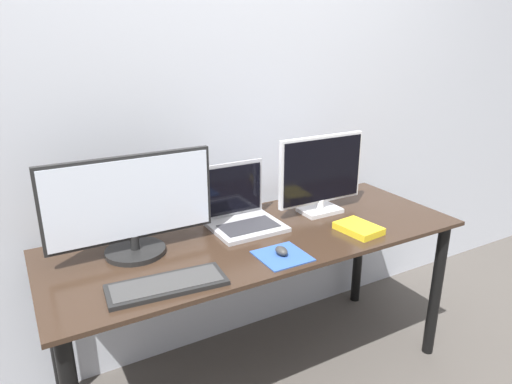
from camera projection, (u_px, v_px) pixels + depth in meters
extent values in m
cube|color=silver|center=(217.00, 102.00, 2.12)|extent=(7.00, 0.05, 2.50)
cube|color=#332319|center=(260.00, 237.00, 1.96)|extent=(1.79, 0.67, 0.02)
cylinder|color=black|center=(436.00, 291.00, 2.24)|extent=(0.05, 0.05, 0.72)
cylinder|color=black|center=(54.00, 333.00, 1.92)|extent=(0.05, 0.05, 0.72)
cylinder|color=black|center=(359.00, 247.00, 2.70)|extent=(0.05, 0.05, 0.72)
cylinder|color=black|center=(136.00, 251.00, 1.79)|extent=(0.23, 0.23, 0.02)
cylinder|color=black|center=(135.00, 242.00, 1.78)|extent=(0.04, 0.04, 0.06)
cube|color=black|center=(130.00, 198.00, 1.72)|extent=(0.64, 0.02, 0.33)
cube|color=silver|center=(131.00, 199.00, 1.71)|extent=(0.62, 0.01, 0.31)
cube|color=silver|center=(320.00, 210.00, 2.21)|extent=(0.19, 0.13, 0.02)
cylinder|color=silver|center=(320.00, 204.00, 2.20)|extent=(0.04, 0.04, 0.04)
cube|color=silver|center=(321.00, 170.00, 2.14)|extent=(0.46, 0.02, 0.32)
cube|color=black|center=(323.00, 170.00, 2.13)|extent=(0.43, 0.01, 0.30)
cube|color=#ADADB2|center=(247.00, 227.00, 2.02)|extent=(0.31, 0.26, 0.02)
cube|color=#2D2D33|center=(249.00, 226.00, 2.00)|extent=(0.25, 0.14, 0.00)
cube|color=#ADADB2|center=(233.00, 189.00, 2.09)|extent=(0.31, 0.01, 0.25)
cube|color=black|center=(234.00, 190.00, 2.08)|extent=(0.28, 0.00, 0.22)
cube|color=black|center=(167.00, 285.00, 1.55)|extent=(0.41, 0.19, 0.02)
cube|color=#383838|center=(167.00, 283.00, 1.55)|extent=(0.38, 0.16, 0.00)
cube|color=#2D519E|center=(282.00, 256.00, 1.77)|extent=(0.19, 0.19, 0.00)
ellipsoid|color=#333333|center=(281.00, 251.00, 1.76)|extent=(0.04, 0.06, 0.03)
cube|color=yellow|center=(359.00, 228.00, 1.99)|extent=(0.16, 0.20, 0.03)
cube|color=white|center=(359.00, 228.00, 1.99)|extent=(0.15, 0.19, 0.02)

